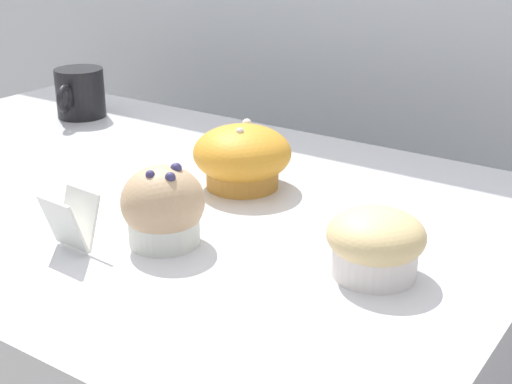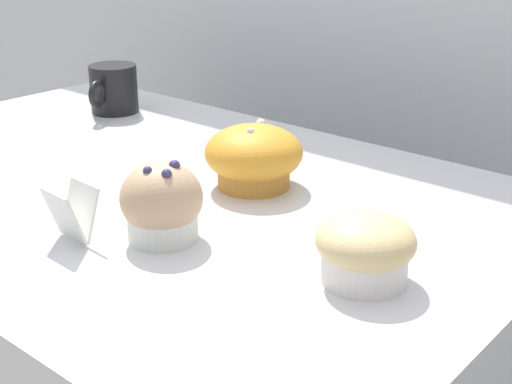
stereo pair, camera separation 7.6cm
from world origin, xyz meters
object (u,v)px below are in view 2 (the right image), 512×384
(coffee_cup, at_px, (113,88))
(muffin_back_right, at_px, (162,204))
(muffin_front_center, at_px, (365,248))
(muffin_back_left, at_px, (254,157))

(coffee_cup, bearing_deg, muffin_back_right, -33.54)
(muffin_back_right, xyz_separation_m, coffee_cup, (-0.44, 0.29, 0.00))
(muffin_front_center, xyz_separation_m, coffee_cup, (-0.65, 0.23, 0.01))
(muffin_back_right, bearing_deg, muffin_front_center, 15.80)
(muffin_front_center, bearing_deg, muffin_back_left, 153.52)
(muffin_front_center, xyz_separation_m, muffin_back_left, (-0.24, 0.12, 0.01))
(muffin_front_center, bearing_deg, muffin_back_right, -164.20)
(muffin_front_center, xyz_separation_m, muffin_back_right, (-0.21, -0.06, 0.01))
(muffin_back_left, distance_m, coffee_cup, 0.43)
(muffin_back_left, xyz_separation_m, muffin_back_right, (0.03, -0.18, 0.00))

